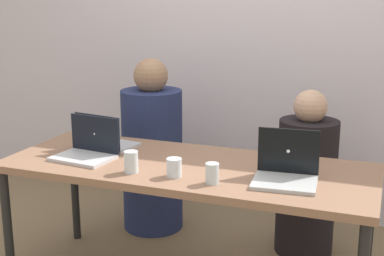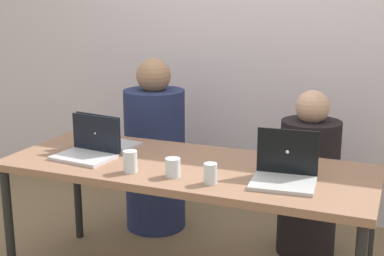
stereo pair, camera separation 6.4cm
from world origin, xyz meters
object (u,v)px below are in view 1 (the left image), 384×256
at_px(person_on_right, 306,182).
at_px(water_glass_right, 212,175).
at_px(water_glass_left, 131,163).
at_px(water_glass_center, 174,169).
at_px(laptop_front_left, 87,149).
at_px(laptop_back_left, 105,140).
at_px(laptop_front_right, 286,171).
at_px(person_on_left, 152,154).

relative_size(person_on_right, water_glass_right, 10.50).
bearing_deg(water_glass_left, water_glass_center, 4.87).
bearing_deg(water_glass_left, laptop_front_left, 157.73).
xyz_separation_m(laptop_back_left, water_glass_right, (0.78, -0.36, -0.00)).
bearing_deg(water_glass_left, person_on_right, 51.14).
height_order(laptop_front_left, water_glass_right, laptop_front_left).
relative_size(person_on_right, water_glass_center, 11.30).
relative_size(laptop_back_left, water_glass_center, 3.75).
xyz_separation_m(laptop_front_right, water_glass_left, (-0.75, -0.14, -0.00)).
distance_m(person_on_right, water_glass_center, 1.08).
bearing_deg(person_on_left, laptop_front_right, 153.73).
bearing_deg(person_on_left, person_on_right, -170.26).
height_order(water_glass_left, water_glass_right, water_glass_left).
xyz_separation_m(laptop_front_left, water_glass_center, (0.57, -0.12, -0.01)).
xyz_separation_m(laptop_front_left, laptop_front_right, (1.10, 0.00, 0.00)).
height_order(laptop_front_right, water_glass_right, laptop_front_right).
height_order(water_glass_right, water_glass_center, water_glass_right).
bearing_deg(water_glass_right, person_on_right, 71.55).
relative_size(water_glass_left, water_glass_center, 1.20).
distance_m(water_glass_left, water_glass_center, 0.23).
bearing_deg(laptop_front_right, person_on_right, 85.77).
bearing_deg(water_glass_center, laptop_back_left, 149.96).
bearing_deg(water_glass_right, laptop_front_left, 169.20).
height_order(person_on_right, laptop_front_left, person_on_right).
xyz_separation_m(laptop_back_left, laptop_front_left, (0.01, -0.21, 0.00)).
height_order(person_on_left, laptop_front_left, person_on_left).
bearing_deg(water_glass_left, laptop_back_left, 134.77).
distance_m(person_on_left, laptop_back_left, 0.62).
xyz_separation_m(person_on_left, water_glass_center, (0.54, -0.90, 0.24)).
relative_size(laptop_front_left, laptop_front_right, 1.06).
relative_size(person_on_left, water_glass_right, 11.96).
relative_size(laptop_front_left, water_glass_left, 3.06).
height_order(person_on_left, laptop_back_left, person_on_left).
distance_m(laptop_back_left, laptop_front_right, 1.12).
distance_m(laptop_back_left, water_glass_left, 0.50).
distance_m(laptop_back_left, water_glass_right, 0.86).
xyz_separation_m(person_on_left, laptop_back_left, (-0.03, -0.57, 0.25)).
relative_size(person_on_right, laptop_front_right, 3.28).
relative_size(laptop_back_left, water_glass_right, 3.49).
xyz_separation_m(laptop_front_right, water_glass_center, (-0.53, -0.12, -0.01)).
distance_m(laptop_front_right, water_glass_center, 0.54).
distance_m(water_glass_left, water_glass_right, 0.43).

